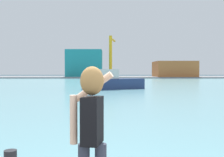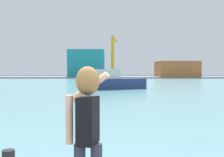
# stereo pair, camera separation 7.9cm
# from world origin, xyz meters

# --- Properties ---
(ground_plane) EXTENTS (220.00, 220.00, 0.00)m
(ground_plane) POSITION_xyz_m (0.00, 50.00, 0.00)
(ground_plane) COLOR #334751
(harbor_water) EXTENTS (140.00, 100.00, 0.02)m
(harbor_water) POSITION_xyz_m (0.00, 52.00, 0.01)
(harbor_water) COLOR #6BA8B2
(harbor_water) RESTS_ON ground_plane
(far_shore_dock) EXTENTS (140.00, 20.00, 0.39)m
(far_shore_dock) POSITION_xyz_m (0.00, 92.00, 0.20)
(far_shore_dock) COLOR gray
(far_shore_dock) RESTS_ON ground_plane
(person_photographer) EXTENTS (0.53, 0.57, 1.74)m
(person_photographer) POSITION_xyz_m (-0.52, 0.22, 1.76)
(person_photographer) COLOR #2D3342
(person_photographer) RESTS_ON quay_promenade
(boat_moored) EXTENTS (8.11, 5.04, 2.54)m
(boat_moored) POSITION_xyz_m (0.05, 32.74, 0.93)
(boat_moored) COLOR navy
(boat_moored) RESTS_ON harbor_water
(warehouse_left) EXTENTS (11.87, 10.33, 8.97)m
(warehouse_left) POSITION_xyz_m (-8.87, 92.77, 4.88)
(warehouse_left) COLOR teal
(warehouse_left) RESTS_ON far_shore_dock
(warehouse_right) EXTENTS (12.82, 13.25, 5.08)m
(warehouse_right) POSITION_xyz_m (21.27, 90.63, 2.93)
(warehouse_right) COLOR #B26633
(warehouse_right) RESTS_ON far_shore_dock
(port_crane) EXTENTS (2.35, 10.04, 13.52)m
(port_crane) POSITION_xyz_m (0.21, 90.81, 8.69)
(port_crane) COLOR yellow
(port_crane) RESTS_ON far_shore_dock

